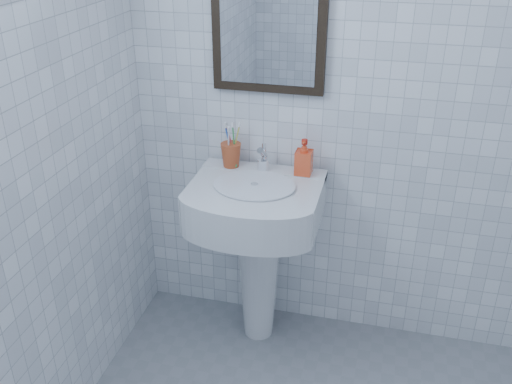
# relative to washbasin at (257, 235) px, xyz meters

# --- Properties ---
(wall_back) EXTENTS (2.20, 0.02, 2.50)m
(wall_back) POSITION_rel_washbasin_xyz_m (0.46, 0.21, 0.65)
(wall_back) COLOR white
(wall_back) RESTS_ON ground
(washbasin) EXTENTS (0.58, 0.43, 0.90)m
(washbasin) POSITION_rel_washbasin_xyz_m (0.00, 0.00, 0.00)
(washbasin) COLOR white
(washbasin) RESTS_ON ground
(faucet) EXTENTS (0.06, 0.12, 0.14)m
(faucet) POSITION_rel_washbasin_xyz_m (-0.00, 0.11, 0.34)
(faucet) COLOR silver
(faucet) RESTS_ON washbasin
(toothbrush_cup) EXTENTS (0.10, 0.10, 0.11)m
(toothbrush_cup) POSITION_rel_washbasin_xyz_m (-0.16, 0.12, 0.34)
(toothbrush_cup) COLOR #B34722
(toothbrush_cup) RESTS_ON washbasin
(soap_dispenser) EXTENTS (0.08, 0.08, 0.17)m
(soap_dispenser) POSITION_rel_washbasin_xyz_m (0.19, 0.12, 0.37)
(soap_dispenser) COLOR red
(soap_dispenser) RESTS_ON washbasin
(wall_mirror) EXTENTS (0.50, 0.04, 0.62)m
(wall_mirror) POSITION_rel_washbasin_xyz_m (0.00, 0.19, 0.95)
(wall_mirror) COLOR black
(wall_mirror) RESTS_ON wall_back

